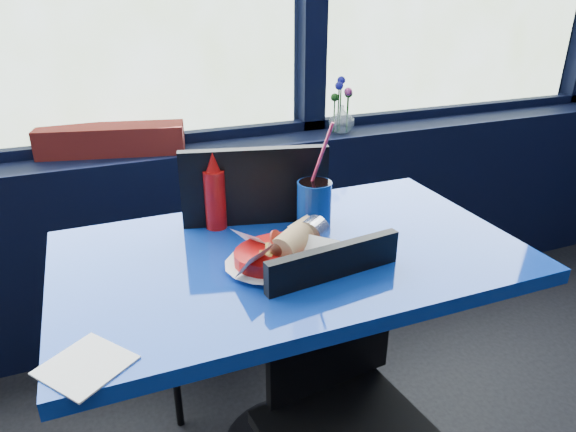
{
  "coord_description": "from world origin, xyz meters",
  "views": [
    {
      "loc": [
        -0.15,
        0.89,
        1.39
      ],
      "look_at": [
        0.28,
        1.98,
        0.86
      ],
      "focal_mm": 32.0,
      "sensor_mm": 36.0,
      "label": 1
    }
  ],
  "objects_px": {
    "near_table": "(291,307)",
    "flower_vase": "(342,116)",
    "food_basket": "(284,252)",
    "planter_box": "(112,140)",
    "ketchup_bottle": "(215,195)",
    "chair_near_front": "(344,395)",
    "chair_near_back": "(238,261)",
    "soda_cup": "(314,207)"
  },
  "relations": [
    {
      "from": "planter_box",
      "to": "flower_vase",
      "type": "distance_m",
      "value": 0.95
    },
    {
      "from": "flower_vase",
      "to": "ketchup_bottle",
      "type": "distance_m",
      "value": 0.96
    },
    {
      "from": "food_basket",
      "to": "ketchup_bottle",
      "type": "bearing_deg",
      "value": 97.34
    },
    {
      "from": "chair_near_back",
      "to": "chair_near_front",
      "type": "bearing_deg",
      "value": 111.81
    },
    {
      "from": "near_table",
      "to": "food_basket",
      "type": "xyz_separation_m",
      "value": [
        -0.05,
        -0.06,
        0.22
      ]
    },
    {
      "from": "planter_box",
      "to": "food_basket",
      "type": "height_order",
      "value": "planter_box"
    },
    {
      "from": "ketchup_bottle",
      "to": "soda_cup",
      "type": "height_order",
      "value": "soda_cup"
    },
    {
      "from": "flower_vase",
      "to": "chair_near_front",
      "type": "bearing_deg",
      "value": -116.15
    },
    {
      "from": "chair_near_front",
      "to": "flower_vase",
      "type": "bearing_deg",
      "value": 57.0
    },
    {
      "from": "flower_vase",
      "to": "chair_near_back",
      "type": "bearing_deg",
      "value": -140.69
    },
    {
      "from": "planter_box",
      "to": "ketchup_bottle",
      "type": "xyz_separation_m",
      "value": [
        0.23,
        -0.68,
        -0.0
      ]
    },
    {
      "from": "near_table",
      "to": "chair_near_back",
      "type": "relative_size",
      "value": 1.23
    },
    {
      "from": "chair_near_front",
      "to": "chair_near_back",
      "type": "height_order",
      "value": "chair_near_back"
    },
    {
      "from": "near_table",
      "to": "flower_vase",
      "type": "bearing_deg",
      "value": 55.59
    },
    {
      "from": "near_table",
      "to": "soda_cup",
      "type": "height_order",
      "value": "soda_cup"
    },
    {
      "from": "near_table",
      "to": "flower_vase",
      "type": "height_order",
      "value": "flower_vase"
    },
    {
      "from": "chair_near_front",
      "to": "soda_cup",
      "type": "bearing_deg",
      "value": 72.0
    },
    {
      "from": "flower_vase",
      "to": "soda_cup",
      "type": "xyz_separation_m",
      "value": [
        -0.48,
        -0.76,
        -0.04
      ]
    },
    {
      "from": "chair_near_back",
      "to": "ketchup_bottle",
      "type": "distance_m",
      "value": 0.32
    },
    {
      "from": "chair_near_front",
      "to": "planter_box",
      "type": "height_order",
      "value": "planter_box"
    },
    {
      "from": "chair_near_front",
      "to": "flower_vase",
      "type": "relative_size",
      "value": 3.54
    },
    {
      "from": "near_table",
      "to": "food_basket",
      "type": "bearing_deg",
      "value": -126.05
    },
    {
      "from": "food_basket",
      "to": "ketchup_bottle",
      "type": "distance_m",
      "value": 0.3
    },
    {
      "from": "chair_near_back",
      "to": "flower_vase",
      "type": "height_order",
      "value": "flower_vase"
    },
    {
      "from": "chair_near_back",
      "to": "planter_box",
      "type": "xyz_separation_m",
      "value": [
        -0.31,
        0.57,
        0.29
      ]
    },
    {
      "from": "chair_near_back",
      "to": "food_basket",
      "type": "xyz_separation_m",
      "value": [
        0.01,
        -0.38,
        0.22
      ]
    },
    {
      "from": "planter_box",
      "to": "ketchup_bottle",
      "type": "distance_m",
      "value": 0.71
    },
    {
      "from": "chair_near_back",
      "to": "flower_vase",
      "type": "distance_m",
      "value": 0.88
    },
    {
      "from": "chair_near_front",
      "to": "food_basket",
      "type": "xyz_separation_m",
      "value": [
        -0.08,
        0.21,
        0.3
      ]
    },
    {
      "from": "near_table",
      "to": "flower_vase",
      "type": "distance_m",
      "value": 1.06
    },
    {
      "from": "chair_near_back",
      "to": "food_basket",
      "type": "distance_m",
      "value": 0.44
    },
    {
      "from": "near_table",
      "to": "ketchup_bottle",
      "type": "bearing_deg",
      "value": 125.53
    },
    {
      "from": "near_table",
      "to": "chair_near_front",
      "type": "distance_m",
      "value": 0.29
    },
    {
      "from": "ketchup_bottle",
      "to": "food_basket",
      "type": "bearing_deg",
      "value": -69.58
    },
    {
      "from": "near_table",
      "to": "food_basket",
      "type": "distance_m",
      "value": 0.23
    },
    {
      "from": "chair_near_front",
      "to": "chair_near_back",
      "type": "bearing_deg",
      "value": 91.82
    },
    {
      "from": "chair_near_front",
      "to": "ketchup_bottle",
      "type": "distance_m",
      "value": 0.63
    },
    {
      "from": "chair_near_back",
      "to": "soda_cup",
      "type": "distance_m",
      "value": 0.4
    },
    {
      "from": "near_table",
      "to": "chair_near_front",
      "type": "bearing_deg",
      "value": -83.9
    },
    {
      "from": "chair_near_back",
      "to": "ketchup_bottle",
      "type": "height_order",
      "value": "same"
    },
    {
      "from": "chair_near_back",
      "to": "soda_cup",
      "type": "bearing_deg",
      "value": 135.72
    },
    {
      "from": "near_table",
      "to": "planter_box",
      "type": "bearing_deg",
      "value": 112.9
    }
  ]
}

